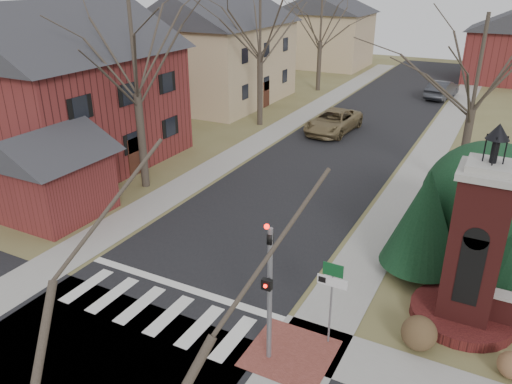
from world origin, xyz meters
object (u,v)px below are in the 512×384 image
Objects in this scene: traffic_signal_pole at (269,282)px; sign_post at (332,288)px; distant_car at (442,90)px; brick_gate_monument at (472,261)px; pickup_truck at (333,122)px.

sign_post is (1.29, 1.41, -0.64)m from traffic_signal_pole.
sign_post reaches higher than distant_car.
pickup_truck is at bearing 121.01° from brick_gate_monument.
distant_car is (5.00, 14.24, 0.01)m from pickup_truck.
sign_post is 21.89m from pickup_truck.
sign_post is at bearing -138.58° from brick_gate_monument.
pickup_truck is (-5.90, 22.05, -1.82)m from traffic_signal_pole.
traffic_signal_pole is at bearing -136.76° from brick_gate_monument.
brick_gate_monument reaches higher than pickup_truck.
sign_post is at bearing 102.75° from distant_car.
sign_post is at bearing 47.57° from traffic_signal_pole.
brick_gate_monument is (3.41, 3.01, 0.22)m from sign_post.
traffic_signal_pole is 22.90m from pickup_truck.
traffic_signal_pole is at bearing -132.43° from sign_post.
brick_gate_monument is at bearing 109.12° from distant_car.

